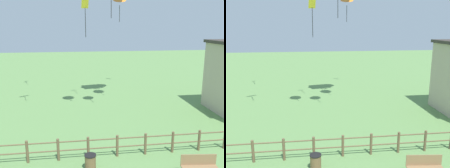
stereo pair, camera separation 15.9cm
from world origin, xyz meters
TOP-DOWN VIEW (x-y plane):
  - wooden_fence at (0.00, 5.82)m, footprint 21.85×0.14m
  - park_bench_near_fence at (3.52, 3.58)m, footprint 1.72×0.59m
  - trash_bin at (-1.50, 4.71)m, footprint 0.58×0.58m
  - kite_yellow_diamond at (-1.15, 15.99)m, footprint 0.65×0.42m
  - kite_orange_delta at (2.08, 17.50)m, footprint 1.35×1.32m

SIDE VIEW (x-z plane):
  - trash_bin at x=-1.50m, z-range 0.00..0.81m
  - park_bench_near_fence at x=3.52m, z-range 0.02..1.02m
  - wooden_fence at x=0.00m, z-range 0.07..1.28m
  - kite_yellow_diamond at x=-1.15m, z-range 6.46..9.69m
  - kite_orange_delta at x=2.08m, z-range 7.99..10.23m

